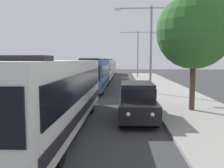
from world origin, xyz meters
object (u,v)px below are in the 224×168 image
Objects in this scene: streetlamp_far at (138,49)px; roadside_tree at (194,32)px; bus_fourth_in_line at (109,66)px; bus_second_in_line at (94,73)px; bus_lead at (56,91)px; streetlamp_mid at (151,39)px; bus_middle at (104,69)px; white_suv at (137,99)px.

streetlamp_far reaches higher than roadside_tree.
bus_second_in_line is at bearing -90.00° from bus_fourth_in_line.
bus_lead is at bearing -90.00° from bus_fourth_in_line.
streetlamp_mid reaches higher than bus_second_in_line.
bus_second_in_line is 12.40m from bus_middle.
bus_second_in_line is at bearing 107.20° from white_suv.
bus_second_in_line is 12.53m from white_suv.
bus_second_in_line is at bearing -90.00° from bus_middle.
streetlamp_far is 26.44m from roadside_tree.
bus_middle is 13.57m from bus_fourth_in_line.
bus_fourth_in_line is 1.37× the size of streetlamp_far.
bus_lead and bus_middle have the same top height.
roadside_tree is at bearing -79.02° from bus_fourth_in_line.
bus_middle is 24.64m from white_suv.
bus_lead is 1.62× the size of streetlamp_mid.
bus_middle is at bearing 90.00° from bus_second_in_line.
streetlamp_mid is (5.40, -15.38, 3.18)m from bus_middle.
bus_middle is 2.51× the size of white_suv.
bus_middle is 7.32m from streetlamp_far.
bus_second_in_line and bus_fourth_in_line have the same top height.
streetlamp_mid is (5.40, -28.95, 3.18)m from bus_fourth_in_line.
white_suv is at bearing -93.46° from streetlamp_far.
bus_lead is at bearing -151.76° from roadside_tree.
streetlamp_mid reaches higher than bus_lead.
bus_fourth_in_line is at bearing 95.57° from white_suv.
streetlamp_far is 1.14× the size of roadside_tree.
bus_middle is at bearing 98.63° from white_suv.
bus_fourth_in_line is 1.57× the size of roadside_tree.
white_suv is 0.64× the size of streetlamp_far.
roadside_tree is at bearing -72.75° from bus_middle.
bus_fourth_in_line is 36.97m from roadside_tree.
bus_second_in_line is at bearing 151.16° from streetlamp_mid.
white_suv is at bearing -84.43° from bus_fourth_in_line.
white_suv is at bearing -72.80° from bus_second_in_line.
bus_fourth_in_line is at bearing 90.00° from bus_second_in_line.
streetlamp_mid is at bearing -90.00° from streetlamp_far.
streetlamp_far reaches higher than white_suv.
bus_fourth_in_line is 38.11m from white_suv.
bus_lead is 4.27m from white_suv.
white_suv is at bearing 28.66° from bus_lead.
streetlamp_mid reaches higher than bus_middle.
bus_fourth_in_line is (-0.00, 13.57, -0.00)m from bus_middle.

